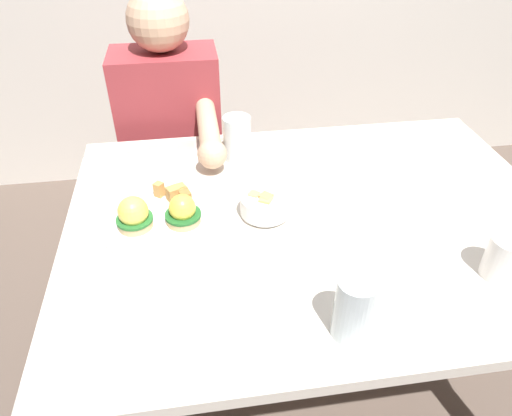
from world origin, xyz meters
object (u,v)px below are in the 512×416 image
diner_person (173,141)px  fork (426,174)px  water_glass_far (237,141)px  dining_table (314,249)px  eggs_benedict_plate (159,217)px  fruit_bowl (265,205)px  coffee_mug (507,256)px  water_glass_near (354,311)px

diner_person → fork: bearing=-33.9°
water_glass_far → dining_table: bearing=-62.4°
eggs_benedict_plate → fork: bearing=9.5°
eggs_benedict_plate → fruit_bowl: (0.25, 0.01, 0.01)m
coffee_mug → fork: size_ratio=0.89×
dining_table → water_glass_near: size_ratio=9.20×
dining_table → diner_person: size_ratio=1.05×
fork → water_glass_far: water_glass_far is taller
dining_table → coffee_mug: 0.44m
eggs_benedict_plate → diner_person: diner_person is taller
fruit_bowl → dining_table: bearing=-9.9°
dining_table → fruit_bowl: bearing=170.1°
coffee_mug → fork: (0.02, 0.39, -0.05)m
eggs_benedict_plate → diner_person: bearing=87.6°
water_glass_near → diner_person: 1.01m
fruit_bowl → water_glass_far: water_glass_far is taller
water_glass_far → diner_person: diner_person is taller
water_glass_far → diner_person: (-0.19, 0.30, -0.15)m
dining_table → diner_person: bearing=120.2°
fork → water_glass_near: 0.61m
fruit_bowl → coffee_mug: (0.45, -0.27, 0.02)m
coffee_mug → fork: 0.39m
water_glass_far → diner_person: size_ratio=0.11×
water_glass_near → diner_person: size_ratio=0.11×
coffee_mug → diner_person: size_ratio=0.10×
coffee_mug → water_glass_far: bearing=131.1°
fork → dining_table: bearing=-158.3°
fruit_bowl → water_glass_far: 0.28m
fruit_bowl → coffee_mug: bearing=-31.3°
eggs_benedict_plate → coffee_mug: size_ratio=2.42×
coffee_mug → water_glass_far: size_ratio=0.88×
fruit_bowl → water_glass_far: size_ratio=0.95×
dining_table → eggs_benedict_plate: 0.40m
fork → water_glass_near: size_ratio=0.95×
water_glass_near → water_glass_far: water_glass_near is taller
eggs_benedict_plate → diner_person: (0.02, 0.58, -0.12)m
eggs_benedict_plate → water_glass_near: (0.35, -0.37, 0.03)m
fork → water_glass_near: bearing=-127.3°
fork → diner_person: (-0.69, 0.46, -0.09)m
fruit_bowl → water_glass_near: size_ratio=0.92×
eggs_benedict_plate → fork: eggs_benedict_plate is taller
eggs_benedict_plate → fruit_bowl: size_ratio=2.25×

